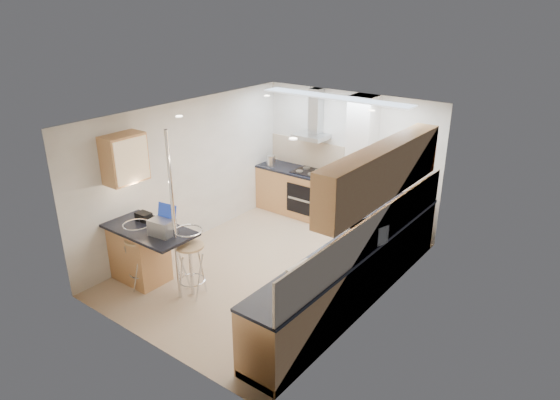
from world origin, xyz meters
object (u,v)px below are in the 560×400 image
Objects in this scene: bar_stool_near at (140,255)px; bar_stool_end at (191,263)px; microwave at (366,235)px; laptop at (162,227)px; bread_bin at (306,275)px.

bar_stool_end reaches higher than bar_stool_near.
bar_stool_near is at bearing 136.44° from microwave.
microwave is 1.53× the size of laptop.
laptop is at bearing 30.38° from bar_stool_near.
bread_bin reaches higher than bar_stool_end.
bread_bin is (1.98, 0.02, 0.49)m from bar_stool_end.
bar_stool_near is 0.82m from bar_stool_end.
bar_stool_end is 2.04m from bread_bin.
bread_bin is at bearing -37.19° from bar_stool_end.
bar_stool_near is (-2.83, -1.64, -0.54)m from microwave.
bar_stool_end is (-2.06, -1.35, -0.53)m from microwave.
microwave is at bearing 91.27° from bread_bin.
microwave is 2.84m from laptop.
bar_stool_end is 2.74× the size of bread_bin.
laptop is 0.65m from bar_stool_end.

